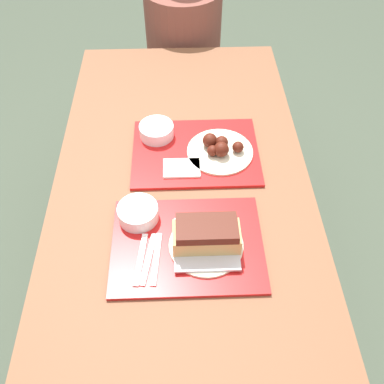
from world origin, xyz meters
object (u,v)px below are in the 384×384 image
Objects in this scene: wings_plate_far at (220,148)px; tray_far at (195,152)px; tray_near at (187,245)px; bowl_coleslaw_near at (138,212)px; brisket_sandwich_plate at (206,238)px; bowl_coleslaw_far at (156,130)px; person_seated_across at (183,29)px.

tray_far is at bearing 173.84° from wings_plate_far.
tray_near is 3.59× the size of bowl_coleslaw_near.
bowl_coleslaw_far is (-0.15, 0.48, -0.02)m from brisket_sandwich_plate.
tray_far is at bearing 92.11° from brisket_sandwich_plate.
tray_near is 3.59× the size of bowl_coleslaw_far.
bowl_coleslaw_near is 0.37m from bowl_coleslaw_far.
brisket_sandwich_plate is (0.01, -0.39, 0.05)m from tray_far.
bowl_coleslaw_near is at bearing -122.84° from tray_far.
person_seated_across reaches higher than tray_far.
wings_plate_far is at bearing -23.23° from bowl_coleslaw_far.
bowl_coleslaw_near is at bearing 145.52° from tray_near.
person_seated_across is (-0.11, 0.92, -0.06)m from wings_plate_far.
tray_near is 0.39m from wings_plate_far.
bowl_coleslaw_near is 0.53× the size of wings_plate_far.
bowl_coleslaw_far is at bearing 148.01° from tray_far.
bowl_coleslaw_near is at bearing -97.42° from bowl_coleslaw_far.
bowl_coleslaw_near is at bearing -97.65° from person_seated_across.
bowl_coleslaw_far is 0.53× the size of wings_plate_far.
bowl_coleslaw_far is (-0.14, 0.08, 0.03)m from tray_far.
brisket_sandwich_plate is at bearing -87.89° from tray_far.
wings_plate_far is at bearing 79.99° from brisket_sandwich_plate.
bowl_coleslaw_near is 0.18× the size of person_seated_across.
tray_near is 0.66× the size of person_seated_across.
wings_plate_far is (0.08, -0.01, 0.02)m from tray_far.
bowl_coleslaw_far is 0.24m from wings_plate_far.
bowl_coleslaw_far is at bearing 156.77° from wings_plate_far.
brisket_sandwich_plate is at bearing -72.58° from bowl_coleslaw_far.
tray_near is at bearing -107.94° from wings_plate_far.
bowl_coleslaw_near is 0.23m from brisket_sandwich_plate.
wings_plate_far reaches higher than bowl_coleslaw_far.
tray_near is at bearing -95.81° from tray_far.
bowl_coleslaw_far is at bearing 82.58° from bowl_coleslaw_near.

